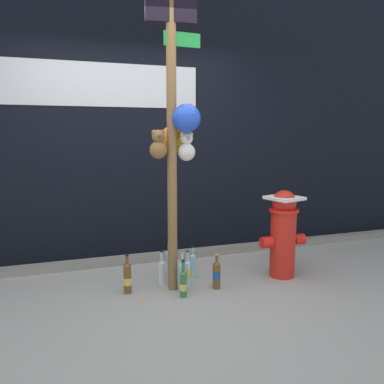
{
  "coord_description": "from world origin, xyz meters",
  "views": [
    {
      "loc": [
        -0.79,
        -3.03,
        1.45
      ],
      "look_at": [
        0.33,
        0.32,
        0.92
      ],
      "focal_mm": 36.11,
      "sensor_mm": 36.0,
      "label": 1
    }
  ],
  "objects_px": {
    "bottle_4": "(193,265)",
    "fire_hydrant": "(283,232)",
    "bottle_3": "(128,278)",
    "bottle_5": "(217,274)",
    "bottle_1": "(183,283)",
    "bottle_0": "(182,276)",
    "memorial_post": "(177,118)",
    "bottle_7": "(169,263)",
    "bottle_6": "(162,271)",
    "bottle_2": "(187,273)"
  },
  "relations": [
    {
      "from": "bottle_6",
      "to": "bottle_7",
      "type": "distance_m",
      "value": 0.18
    },
    {
      "from": "bottle_0",
      "to": "bottle_6",
      "type": "distance_m",
      "value": 0.26
    },
    {
      "from": "memorial_post",
      "to": "bottle_4",
      "type": "bearing_deg",
      "value": 40.6
    },
    {
      "from": "bottle_3",
      "to": "bottle_2",
      "type": "bearing_deg",
      "value": -4.17
    },
    {
      "from": "bottle_2",
      "to": "bottle_6",
      "type": "height_order",
      "value": "bottle_2"
    },
    {
      "from": "fire_hydrant",
      "to": "bottle_2",
      "type": "xyz_separation_m",
      "value": [
        -1.01,
        0.02,
        -0.32
      ]
    },
    {
      "from": "bottle_5",
      "to": "bottle_1",
      "type": "bearing_deg",
      "value": -166.13
    },
    {
      "from": "memorial_post",
      "to": "bottle_6",
      "type": "xyz_separation_m",
      "value": [
        -0.13,
        0.11,
        -1.45
      ]
    },
    {
      "from": "bottle_1",
      "to": "bottle_0",
      "type": "bearing_deg",
      "value": 76.67
    },
    {
      "from": "fire_hydrant",
      "to": "bottle_5",
      "type": "relative_size",
      "value": 2.63
    },
    {
      "from": "bottle_4",
      "to": "bottle_6",
      "type": "bearing_deg",
      "value": -168.24
    },
    {
      "from": "bottle_2",
      "to": "bottle_3",
      "type": "relative_size",
      "value": 0.98
    },
    {
      "from": "bottle_2",
      "to": "bottle_1",
      "type": "bearing_deg",
      "value": -117.38
    },
    {
      "from": "bottle_2",
      "to": "bottle_6",
      "type": "relative_size",
      "value": 1.06
    },
    {
      "from": "bottle_3",
      "to": "bottle_5",
      "type": "xyz_separation_m",
      "value": [
        0.81,
        -0.16,
        -0.01
      ]
    },
    {
      "from": "fire_hydrant",
      "to": "bottle_0",
      "type": "height_order",
      "value": "fire_hydrant"
    },
    {
      "from": "bottle_1",
      "to": "bottle_2",
      "type": "distance_m",
      "value": 0.23
    },
    {
      "from": "bottle_5",
      "to": "bottle_6",
      "type": "distance_m",
      "value": 0.53
    },
    {
      "from": "bottle_0",
      "to": "bottle_6",
      "type": "relative_size",
      "value": 1.11
    },
    {
      "from": "bottle_1",
      "to": "bottle_3",
      "type": "relative_size",
      "value": 0.94
    },
    {
      "from": "bottle_3",
      "to": "bottle_4",
      "type": "distance_m",
      "value": 0.71
    },
    {
      "from": "bottle_0",
      "to": "bottle_5",
      "type": "height_order",
      "value": "bottle_0"
    },
    {
      "from": "fire_hydrant",
      "to": "bottle_1",
      "type": "height_order",
      "value": "fire_hydrant"
    },
    {
      "from": "bottle_0",
      "to": "bottle_1",
      "type": "bearing_deg",
      "value": -103.33
    },
    {
      "from": "bottle_4",
      "to": "bottle_5",
      "type": "distance_m",
      "value": 0.36
    },
    {
      "from": "memorial_post",
      "to": "bottle_5",
      "type": "bearing_deg",
      "value": -24.11
    },
    {
      "from": "bottle_1",
      "to": "bottle_6",
      "type": "height_order",
      "value": "bottle_1"
    },
    {
      "from": "fire_hydrant",
      "to": "bottle_7",
      "type": "distance_m",
      "value": 1.2
    },
    {
      "from": "bottle_3",
      "to": "bottle_4",
      "type": "bearing_deg",
      "value": 14.39
    },
    {
      "from": "bottle_3",
      "to": "bottle_5",
      "type": "relative_size",
      "value": 1.08
    },
    {
      "from": "fire_hydrant",
      "to": "bottle_6",
      "type": "height_order",
      "value": "fire_hydrant"
    },
    {
      "from": "memorial_post",
      "to": "bottle_0",
      "type": "distance_m",
      "value": 1.44
    },
    {
      "from": "bottle_4",
      "to": "bottle_0",
      "type": "bearing_deg",
      "value": -124.16
    },
    {
      "from": "bottle_1",
      "to": "bottle_3",
      "type": "height_order",
      "value": "bottle_3"
    },
    {
      "from": "bottle_2",
      "to": "bottle_6",
      "type": "distance_m",
      "value": 0.26
    },
    {
      "from": "fire_hydrant",
      "to": "bottle_1",
      "type": "relative_size",
      "value": 2.59
    },
    {
      "from": "bottle_7",
      "to": "bottle_6",
      "type": "bearing_deg",
      "value": -127.94
    },
    {
      "from": "bottle_4",
      "to": "fire_hydrant",
      "type": "bearing_deg",
      "value": -15.1
    },
    {
      "from": "bottle_4",
      "to": "bottle_2",
      "type": "bearing_deg",
      "value": -119.89
    },
    {
      "from": "memorial_post",
      "to": "bottle_2",
      "type": "height_order",
      "value": "memorial_post"
    },
    {
      "from": "bottle_4",
      "to": "bottle_5",
      "type": "bearing_deg",
      "value": -69.27
    },
    {
      "from": "bottle_5",
      "to": "memorial_post",
      "type": "bearing_deg",
      "value": 155.89
    },
    {
      "from": "memorial_post",
      "to": "bottle_5",
      "type": "relative_size",
      "value": 8.1
    },
    {
      "from": "bottle_3",
      "to": "bottle_7",
      "type": "relative_size",
      "value": 0.97
    },
    {
      "from": "fire_hydrant",
      "to": "bottle_4",
      "type": "relative_size",
      "value": 2.72
    },
    {
      "from": "bottle_3",
      "to": "bottle_5",
      "type": "bearing_deg",
      "value": -10.89
    },
    {
      "from": "bottle_1",
      "to": "bottle_4",
      "type": "xyz_separation_m",
      "value": [
        0.23,
        0.42,
        0.01
      ]
    },
    {
      "from": "fire_hydrant",
      "to": "bottle_6",
      "type": "xyz_separation_m",
      "value": [
        -1.23,
        0.17,
        -0.33
      ]
    },
    {
      "from": "memorial_post",
      "to": "bottle_5",
      "type": "xyz_separation_m",
      "value": [
        0.34,
        -0.15,
        -1.45
      ]
    },
    {
      "from": "memorial_post",
      "to": "bottle_5",
      "type": "distance_m",
      "value": 1.5
    }
  ]
}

